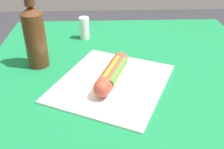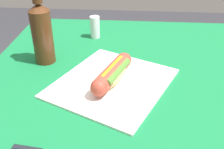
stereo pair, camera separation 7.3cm
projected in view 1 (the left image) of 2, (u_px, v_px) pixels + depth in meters
The scene contains 5 objects.
dining_table at pixel (127, 122), 0.84m from camera, with size 0.99×0.87×0.77m.
paper_wrapper at pixel (112, 83), 0.74m from camera, with size 0.32×0.28×0.01m, color white.
hot_dog at pixel (112, 73), 0.73m from camera, with size 0.19×0.10×0.05m.
soda_bottle at pixel (35, 36), 0.79m from camera, with size 0.06×0.06×0.23m.
salt_shaker at pixel (84, 28), 0.99m from camera, with size 0.04×0.04×0.08m, color silver.
Camera 1 is at (0.63, -0.07, 1.18)m, focal length 42.94 mm.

